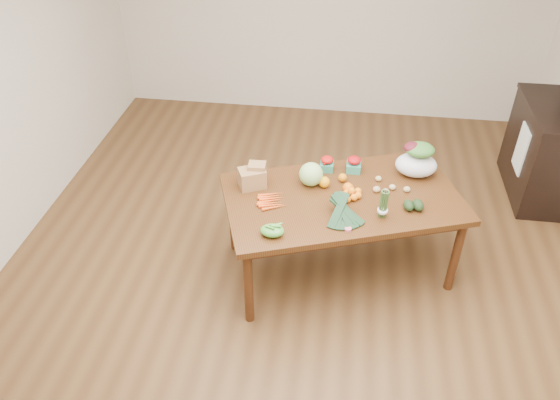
# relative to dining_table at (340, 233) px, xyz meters

# --- Properties ---
(floor) EXTENTS (6.00, 6.00, 0.00)m
(floor) POSITION_rel_dining_table_xyz_m (-0.32, -0.15, -0.38)
(floor) COLOR brown
(floor) RESTS_ON ground
(room_walls) EXTENTS (5.02, 6.02, 2.70)m
(room_walls) POSITION_rel_dining_table_xyz_m (-0.32, -0.15, 0.97)
(room_walls) COLOR beige
(room_walls) RESTS_ON floor
(dining_table) EXTENTS (2.03, 1.54, 0.75)m
(dining_table) POSITION_rel_dining_table_xyz_m (0.00, 0.00, 0.00)
(dining_table) COLOR #472C10
(dining_table) RESTS_ON floor
(cabinet) EXTENTS (0.52, 1.02, 0.94)m
(cabinet) POSITION_rel_dining_table_xyz_m (1.90, 1.38, 0.10)
(cabinet) COLOR black
(cabinet) RESTS_ON floor
(dish_towel) EXTENTS (0.02, 0.28, 0.45)m
(dish_towel) POSITION_rel_dining_table_xyz_m (1.64, 1.25, 0.18)
(dish_towel) COLOR white
(dish_towel) RESTS_ON cabinet
(paper_bag) EXTENTS (0.33, 0.30, 0.19)m
(paper_bag) POSITION_rel_dining_table_xyz_m (-0.72, 0.03, 0.47)
(paper_bag) COLOR olive
(paper_bag) RESTS_ON dining_table
(cabbage) EXTENTS (0.19, 0.19, 0.19)m
(cabbage) POSITION_rel_dining_table_xyz_m (-0.26, 0.12, 0.47)
(cabbage) COLOR #A6D77C
(cabbage) RESTS_ON dining_table
(strawberry_basket_a) EXTENTS (0.14, 0.14, 0.10)m
(strawberry_basket_a) POSITION_rel_dining_table_xyz_m (-0.15, 0.35, 0.42)
(strawberry_basket_a) COLOR red
(strawberry_basket_a) RESTS_ON dining_table
(strawberry_basket_b) EXTENTS (0.15, 0.15, 0.10)m
(strawberry_basket_b) POSITION_rel_dining_table_xyz_m (0.07, 0.36, 0.43)
(strawberry_basket_b) COLOR #B60C12
(strawberry_basket_b) RESTS_ON dining_table
(orange_a) EXTENTS (0.09, 0.09, 0.09)m
(orange_a) POSITION_rel_dining_table_xyz_m (-0.15, 0.10, 0.42)
(orange_a) COLOR orange
(orange_a) RESTS_ON dining_table
(orange_b) EXTENTS (0.07, 0.07, 0.07)m
(orange_b) POSITION_rel_dining_table_xyz_m (-0.01, 0.20, 0.41)
(orange_b) COLOR orange
(orange_b) RESTS_ON dining_table
(orange_c) EXTENTS (0.08, 0.08, 0.08)m
(orange_c) POSITION_rel_dining_table_xyz_m (0.04, 0.06, 0.42)
(orange_c) COLOR orange
(orange_c) RESTS_ON dining_table
(mandarin_cluster) EXTENTS (0.23, 0.23, 0.09)m
(mandarin_cluster) POSITION_rel_dining_table_xyz_m (0.06, -0.01, 0.42)
(mandarin_cluster) COLOR orange
(mandarin_cluster) RESTS_ON dining_table
(carrots) EXTENTS (0.28, 0.28, 0.03)m
(carrots) POSITION_rel_dining_table_xyz_m (-0.54, -0.15, 0.39)
(carrots) COLOR #FF5815
(carrots) RESTS_ON dining_table
(snap_pea_bag) EXTENTS (0.17, 0.13, 0.08)m
(snap_pea_bag) POSITION_rel_dining_table_xyz_m (-0.47, -0.53, 0.41)
(snap_pea_bag) COLOR #509733
(snap_pea_bag) RESTS_ON dining_table
(kale_bunch) EXTENTS (0.44, 0.48, 0.16)m
(kale_bunch) POSITION_rel_dining_table_xyz_m (0.02, -0.31, 0.45)
(kale_bunch) COLOR black
(kale_bunch) RESTS_ON dining_table
(asparagus_bundle) EXTENTS (0.11, 0.14, 0.26)m
(asparagus_bundle) POSITION_rel_dining_table_xyz_m (0.29, -0.22, 0.50)
(asparagus_bundle) COLOR #4C7033
(asparagus_bundle) RESTS_ON dining_table
(potato_a) EXTENTS (0.06, 0.05, 0.05)m
(potato_a) POSITION_rel_dining_table_xyz_m (0.26, 0.09, 0.40)
(potato_a) COLOR tan
(potato_a) RESTS_ON dining_table
(potato_b) EXTENTS (0.06, 0.05, 0.05)m
(potato_b) POSITION_rel_dining_table_xyz_m (0.33, 0.07, 0.40)
(potato_b) COLOR tan
(potato_b) RESTS_ON dining_table
(potato_c) EXTENTS (0.05, 0.05, 0.05)m
(potato_c) POSITION_rel_dining_table_xyz_m (0.38, 0.14, 0.40)
(potato_c) COLOR #DDB47F
(potato_c) RESTS_ON dining_table
(potato_d) EXTENTS (0.05, 0.05, 0.04)m
(potato_d) POSITION_rel_dining_table_xyz_m (0.27, 0.24, 0.40)
(potato_d) COLOR #CBBD75
(potato_d) RESTS_ON dining_table
(potato_e) EXTENTS (0.05, 0.05, 0.05)m
(potato_e) POSITION_rel_dining_table_xyz_m (0.49, 0.13, 0.40)
(potato_e) COLOR tan
(potato_e) RESTS_ON dining_table
(avocado_a) EXTENTS (0.10, 0.13, 0.08)m
(avocado_a) POSITION_rel_dining_table_xyz_m (0.49, -0.10, 0.41)
(avocado_a) COLOR black
(avocado_a) RESTS_ON dining_table
(avocado_b) EXTENTS (0.11, 0.14, 0.08)m
(avocado_b) POSITION_rel_dining_table_xyz_m (0.56, -0.09, 0.41)
(avocado_b) COLOR black
(avocado_b) RESTS_ON dining_table
(salad_bag) EXTENTS (0.40, 0.35, 0.26)m
(salad_bag) POSITION_rel_dining_table_xyz_m (0.57, 0.38, 0.50)
(salad_bag) COLOR white
(salad_bag) RESTS_ON dining_table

